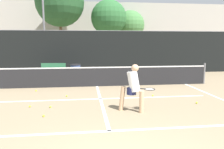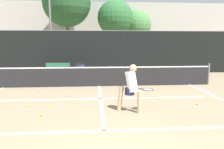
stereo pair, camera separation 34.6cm
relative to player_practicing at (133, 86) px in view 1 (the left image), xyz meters
name	(u,v)px [view 1 (the left image)]	position (x,y,z in m)	size (l,w,h in m)	color
court_baseline_near	(109,131)	(-0.89, -1.41, -0.79)	(11.00, 0.10, 0.01)	white
court_service_line	(100,99)	(-0.89, 1.63, -0.79)	(8.25, 0.10, 0.01)	white
court_center_mark	(101,101)	(-0.89, 1.29, -0.79)	(0.10, 5.41, 0.01)	white
court_sideline_right	(217,97)	(3.62, 1.29, -0.79)	(0.10, 6.41, 0.01)	white
net	(97,76)	(-0.89, 4.00, -0.29)	(11.09, 0.09, 1.07)	slate
fence_back	(93,53)	(-0.89, 8.23, 0.64)	(24.00, 0.06, 2.88)	black
player_practicing	(133,86)	(0.00, 0.00, 0.00)	(1.19, 0.52, 1.47)	#DBAD84
tennis_ball_scattered_0	(44,116)	(-2.65, -0.17, -0.76)	(0.07, 0.07, 0.07)	#D1E033
tennis_ball_scattered_1	(153,95)	(1.20, 1.77, -0.76)	(0.07, 0.07, 0.07)	#D1E033
tennis_ball_scattered_3	(50,107)	(-2.59, 0.70, -0.76)	(0.07, 0.07, 0.07)	#D1E033
tennis_ball_scattered_5	(67,96)	(-2.18, 2.11, -0.76)	(0.07, 0.07, 0.07)	#D1E033
tennis_ball_scattered_6	(36,91)	(-3.58, 3.23, -0.76)	(0.07, 0.07, 0.07)	#D1E033
tennis_ball_scattered_7	(197,103)	(2.40, 0.56, -0.76)	(0.07, 0.07, 0.07)	#D1E033
tennis_ball_scattered_9	(30,106)	(-3.27, 0.84, -0.76)	(0.07, 0.07, 0.07)	#D1E033
courtside_bench	(53,70)	(-3.36, 7.00, -0.33)	(1.50, 0.51, 0.86)	#33724C
trash_bin	(76,71)	(-2.02, 6.81, -0.39)	(0.63, 0.63, 0.80)	#384C7F
parked_car	(60,62)	(-3.38, 10.88, -0.24)	(1.89, 3.95, 1.31)	silver
floodlight_mast	(43,2)	(-4.77, 12.67, 4.56)	(1.10, 0.24, 8.43)	slate
tree_west	(109,18)	(1.07, 16.52, 3.78)	(3.65, 3.65, 6.41)	brown
tree_mid	(60,2)	(-3.78, 16.23, 5.17)	(4.75, 4.75, 8.35)	brown
tree_east	(130,25)	(3.63, 18.06, 3.20)	(3.19, 3.19, 5.61)	brown
building_far	(89,32)	(-0.89, 20.51, 2.53)	(36.00, 2.40, 6.66)	#B2ADA3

